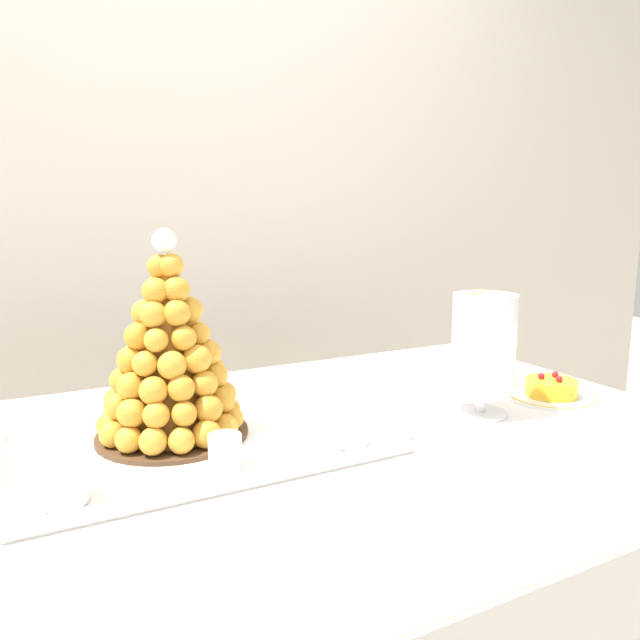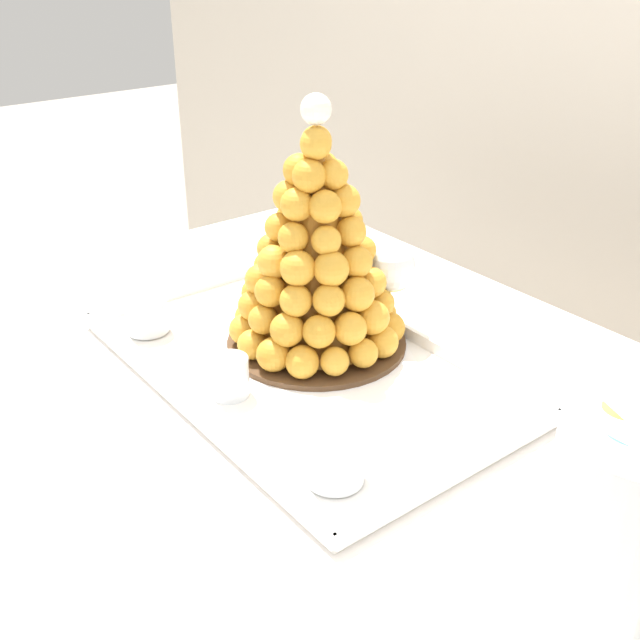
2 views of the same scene
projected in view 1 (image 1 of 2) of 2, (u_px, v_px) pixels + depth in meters
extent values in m
cube|color=silver|center=(155.00, 194.00, 1.90)|extent=(4.80, 0.10, 2.50)
cylinder|color=brown|center=(447.00, 490.00, 1.72)|extent=(0.04, 0.04, 0.78)
cube|color=brown|center=(306.00, 446.00, 1.02)|extent=(1.41, 0.89, 0.02)
cube|color=white|center=(306.00, 439.00, 1.02)|extent=(1.47, 0.95, 0.00)
cube|color=white|center=(222.00, 438.00, 1.47)|extent=(1.47, 0.01, 0.32)
cube|color=white|center=(588.00, 451.00, 1.38)|extent=(0.01, 0.95, 0.32)
cube|color=white|center=(203.00, 446.00, 0.98)|extent=(0.59, 0.35, 0.01)
cube|color=white|center=(239.00, 482.00, 0.82)|extent=(0.59, 0.01, 0.02)
cube|color=white|center=(177.00, 409.00, 1.13)|extent=(0.59, 0.01, 0.02)
cube|color=white|center=(357.00, 412.00, 1.11)|extent=(0.01, 0.35, 0.02)
cylinder|color=white|center=(203.00, 444.00, 0.97)|extent=(0.32, 0.32, 0.00)
cylinder|color=#4C331E|center=(173.00, 434.00, 1.01)|extent=(0.25, 0.25, 0.01)
cone|color=#BB7B25|center=(169.00, 346.00, 0.98)|extent=(0.17, 0.17, 0.30)
sphere|color=gold|center=(229.00, 410.00, 1.05)|extent=(0.04, 0.04, 0.04)
sphere|color=gold|center=(218.00, 404.00, 1.08)|extent=(0.04, 0.04, 0.04)
sphere|color=gold|center=(199.00, 401.00, 1.10)|extent=(0.05, 0.05, 0.05)
sphere|color=gold|center=(177.00, 400.00, 1.10)|extent=(0.04, 0.04, 0.04)
sphere|color=gold|center=(153.00, 404.00, 1.09)|extent=(0.04, 0.04, 0.04)
sphere|color=gold|center=(132.00, 409.00, 1.06)|extent=(0.04, 0.04, 0.04)
sphere|color=gold|center=(116.00, 416.00, 1.02)|extent=(0.04, 0.04, 0.04)
sphere|color=gold|center=(109.00, 425.00, 0.98)|extent=(0.04, 0.04, 0.04)
sphere|color=gold|center=(113.00, 434.00, 0.94)|extent=(0.04, 0.04, 0.04)
sphere|color=gold|center=(129.00, 440.00, 0.91)|extent=(0.04, 0.04, 0.04)
sphere|color=gold|center=(153.00, 441.00, 0.90)|extent=(0.04, 0.04, 0.04)
sphere|color=gold|center=(181.00, 441.00, 0.91)|extent=(0.04, 0.04, 0.04)
sphere|color=gold|center=(207.00, 434.00, 0.93)|extent=(0.05, 0.05, 0.05)
sphere|color=gold|center=(225.00, 427.00, 0.97)|extent=(0.04, 0.04, 0.04)
sphere|color=gold|center=(232.00, 418.00, 1.01)|extent=(0.04, 0.04, 0.04)
sphere|color=gold|center=(214.00, 387.00, 1.06)|extent=(0.05, 0.05, 0.05)
sphere|color=gold|center=(195.00, 383.00, 1.08)|extent=(0.04, 0.04, 0.04)
sphere|color=gold|center=(172.00, 385.00, 1.08)|extent=(0.05, 0.05, 0.05)
sphere|color=gold|center=(149.00, 387.00, 1.06)|extent=(0.04, 0.04, 0.04)
sphere|color=gold|center=(129.00, 392.00, 1.03)|extent=(0.04, 0.04, 0.04)
sphere|color=gold|center=(117.00, 399.00, 0.99)|extent=(0.04, 0.04, 0.04)
sphere|color=gold|center=(118.00, 406.00, 0.95)|extent=(0.04, 0.04, 0.04)
sphere|color=gold|center=(132.00, 413.00, 0.92)|extent=(0.05, 0.05, 0.05)
sphere|color=gold|center=(156.00, 415.00, 0.91)|extent=(0.04, 0.04, 0.04)
sphere|color=gold|center=(184.00, 414.00, 0.92)|extent=(0.04, 0.04, 0.04)
sphere|color=gold|center=(208.00, 409.00, 0.95)|extent=(0.05, 0.05, 0.05)
sphere|color=gold|center=(222.00, 400.00, 0.98)|extent=(0.04, 0.04, 0.04)
sphere|color=gold|center=(224.00, 394.00, 1.03)|extent=(0.04, 0.04, 0.04)
sphere|color=gold|center=(196.00, 366.00, 1.06)|extent=(0.04, 0.04, 0.04)
sphere|color=gold|center=(173.00, 365.00, 1.06)|extent=(0.04, 0.04, 0.04)
sphere|color=gold|center=(149.00, 369.00, 1.04)|extent=(0.04, 0.04, 0.04)
sphere|color=gold|center=(130.00, 373.00, 1.01)|extent=(0.05, 0.05, 0.05)
sphere|color=gold|center=(123.00, 380.00, 0.97)|extent=(0.04, 0.04, 0.04)
sphere|color=gold|center=(131.00, 386.00, 0.93)|extent=(0.05, 0.05, 0.05)
sphere|color=gold|center=(153.00, 391.00, 0.92)|extent=(0.04, 0.04, 0.04)
sphere|color=gold|center=(181.00, 388.00, 0.92)|extent=(0.04, 0.04, 0.04)
sphere|color=gold|center=(205.00, 384.00, 0.95)|extent=(0.04, 0.04, 0.04)
sphere|color=gold|center=(216.00, 376.00, 0.99)|extent=(0.04, 0.04, 0.04)
sphere|color=gold|center=(212.00, 370.00, 1.03)|extent=(0.05, 0.05, 0.05)
sphere|color=gold|center=(180.00, 347.00, 1.05)|extent=(0.04, 0.04, 0.04)
sphere|color=gold|center=(155.00, 348.00, 1.03)|extent=(0.05, 0.05, 0.05)
sphere|color=gold|center=(135.00, 354.00, 1.00)|extent=(0.04, 0.04, 0.04)
sphere|color=gold|center=(131.00, 360.00, 0.96)|extent=(0.05, 0.05, 0.05)
sphere|color=gold|center=(145.00, 364.00, 0.93)|extent=(0.04, 0.04, 0.04)
sphere|color=gold|center=(172.00, 365.00, 0.93)|extent=(0.05, 0.05, 0.05)
sphere|color=gold|center=(197.00, 359.00, 0.95)|extent=(0.05, 0.05, 0.05)
sphere|color=gold|center=(207.00, 353.00, 0.99)|extent=(0.05, 0.05, 0.05)
sphere|color=gold|center=(200.00, 349.00, 1.03)|extent=(0.04, 0.04, 0.04)
sphere|color=gold|center=(167.00, 329.00, 1.02)|extent=(0.04, 0.04, 0.04)
sphere|color=gold|center=(144.00, 331.00, 0.99)|extent=(0.04, 0.04, 0.04)
sphere|color=gold|center=(138.00, 336.00, 0.95)|extent=(0.04, 0.04, 0.04)
sphere|color=gold|center=(156.00, 340.00, 0.93)|extent=(0.04, 0.04, 0.04)
sphere|color=gold|center=(184.00, 338.00, 0.94)|extent=(0.04, 0.04, 0.04)
sphere|color=gold|center=(199.00, 334.00, 0.98)|extent=(0.04, 0.04, 0.04)
sphere|color=gold|center=(190.00, 329.00, 1.02)|extent=(0.04, 0.04, 0.04)
sphere|color=gold|center=(159.00, 308.00, 1.00)|extent=(0.04, 0.04, 0.04)
sphere|color=gold|center=(145.00, 313.00, 0.97)|extent=(0.04, 0.04, 0.04)
sphere|color=gold|center=(153.00, 314.00, 0.94)|extent=(0.04, 0.04, 0.04)
sphere|color=gold|center=(177.00, 313.00, 0.94)|extent=(0.04, 0.04, 0.04)
sphere|color=gold|center=(190.00, 310.00, 0.98)|extent=(0.04, 0.04, 0.04)
sphere|color=gold|center=(181.00, 308.00, 1.00)|extent=(0.04, 0.04, 0.04)
sphere|color=gold|center=(156.00, 288.00, 0.98)|extent=(0.04, 0.04, 0.04)
sphere|color=gold|center=(155.00, 291.00, 0.94)|extent=(0.04, 0.04, 0.04)
sphere|color=gold|center=(177.00, 290.00, 0.95)|extent=(0.04, 0.04, 0.04)
sphere|color=gold|center=(177.00, 288.00, 0.98)|extent=(0.04, 0.04, 0.04)
sphere|color=gold|center=(159.00, 267.00, 0.96)|extent=(0.04, 0.04, 0.04)
sphere|color=gold|center=(171.00, 266.00, 0.96)|extent=(0.04, 0.04, 0.04)
sphere|color=white|center=(164.00, 240.00, 0.95)|extent=(0.04, 0.04, 0.04)
cylinder|color=silver|center=(64.00, 485.00, 0.77)|extent=(0.06, 0.06, 0.05)
cylinder|color=#F4EAC6|center=(64.00, 495.00, 0.77)|extent=(0.05, 0.05, 0.02)
cylinder|color=white|center=(63.00, 482.00, 0.77)|extent=(0.05, 0.05, 0.01)
sphere|color=brown|center=(57.00, 478.00, 0.76)|extent=(0.02, 0.02, 0.02)
cylinder|color=silver|center=(225.00, 452.00, 0.87)|extent=(0.05, 0.05, 0.05)
cylinder|color=gold|center=(225.00, 461.00, 0.88)|extent=(0.04, 0.04, 0.02)
cylinder|color=#EAC166|center=(225.00, 449.00, 0.87)|extent=(0.04, 0.04, 0.02)
sphere|color=brown|center=(227.00, 442.00, 0.87)|extent=(0.01, 0.01, 0.01)
cylinder|color=silver|center=(349.00, 429.00, 0.97)|extent=(0.06, 0.06, 0.05)
cylinder|color=#F4EAC6|center=(349.00, 437.00, 0.97)|extent=(0.06, 0.06, 0.02)
cylinder|color=white|center=(349.00, 426.00, 0.97)|extent=(0.06, 0.06, 0.02)
sphere|color=brown|center=(346.00, 419.00, 0.97)|extent=(0.02, 0.02, 0.02)
cylinder|color=white|center=(480.00, 413.00, 1.14)|extent=(0.10, 0.10, 0.01)
cylinder|color=white|center=(481.00, 398.00, 1.14)|extent=(0.02, 0.02, 0.05)
cylinder|color=white|center=(484.00, 340.00, 1.12)|extent=(0.12, 0.12, 0.18)
cylinder|color=#E54C47|center=(486.00, 376.00, 1.14)|extent=(0.06, 0.05, 0.06)
cylinder|color=#D199D8|center=(472.00, 375.00, 1.14)|extent=(0.05, 0.05, 0.05)
cylinder|color=#F9A54C|center=(486.00, 379.00, 1.11)|extent=(0.06, 0.04, 0.05)
cylinder|color=#D199D8|center=(487.00, 363.00, 1.15)|extent=(0.05, 0.05, 0.03)
cylinder|color=#F9A54C|center=(471.00, 365.00, 1.13)|extent=(0.05, 0.05, 0.05)
cylinder|color=brown|center=(479.00, 370.00, 1.10)|extent=(0.04, 0.04, 0.03)
cylinder|color=yellow|center=(495.00, 367.00, 1.12)|extent=(0.05, 0.04, 0.05)
cylinder|color=brown|center=(475.00, 353.00, 1.15)|extent=(0.05, 0.05, 0.04)
cylinder|color=#D199D8|center=(475.00, 358.00, 1.10)|extent=(0.06, 0.05, 0.05)
cylinder|color=#E54C47|center=(494.00, 357.00, 1.11)|extent=(0.05, 0.04, 0.03)
cylinder|color=#E54C47|center=(472.00, 343.00, 1.14)|extent=(0.05, 0.05, 0.03)
cylinder|color=#72B2E0|center=(481.00, 347.00, 1.10)|extent=(0.04, 0.04, 0.02)
cylinder|color=#E54C47|center=(490.00, 345.00, 1.12)|extent=(0.05, 0.05, 0.05)
cylinder|color=yellow|center=(477.00, 334.00, 1.12)|extent=(0.05, 0.04, 0.05)
cylinder|color=pink|center=(493.00, 338.00, 1.09)|extent=(0.05, 0.05, 0.05)
cylinder|color=#D199D8|center=(487.00, 334.00, 1.12)|extent=(0.06, 0.05, 0.06)
cylinder|color=#F9A54C|center=(470.00, 325.00, 1.10)|extent=(0.05, 0.04, 0.05)
cylinder|color=yellow|center=(497.00, 326.00, 1.09)|extent=(0.04, 0.04, 0.03)
cylinder|color=brown|center=(498.00, 323.00, 1.12)|extent=(0.05, 0.05, 0.03)
cylinder|color=brown|center=(481.00, 323.00, 1.13)|extent=(0.05, 0.04, 0.05)
cylinder|color=#D199D8|center=(483.00, 315.00, 1.09)|extent=(0.06, 0.04, 0.06)
cylinder|color=#F9A54C|center=(499.00, 313.00, 1.11)|extent=(0.05, 0.05, 0.05)
cylinder|color=#D199D8|center=(477.00, 311.00, 1.13)|extent=(0.04, 0.04, 0.04)
cylinder|color=#72B2E0|center=(487.00, 304.00, 1.09)|extent=(0.05, 0.05, 0.04)
cylinder|color=pink|center=(493.00, 303.00, 1.10)|extent=(0.05, 0.05, 0.05)
cylinder|color=#9ED860|center=(479.00, 300.00, 1.13)|extent=(0.06, 0.04, 0.06)
cylinder|color=#F9A54C|center=(471.00, 303.00, 1.10)|extent=(0.05, 0.04, 0.05)
cylinder|color=white|center=(550.00, 397.00, 1.24)|extent=(0.18, 0.18, 0.01)
torus|color=gold|center=(550.00, 395.00, 1.24)|extent=(0.18, 0.18, 0.00)
cylinder|color=yellow|center=(551.00, 387.00, 1.24)|extent=(0.11, 0.11, 0.04)
sphere|color=#A51923|center=(555.00, 374.00, 1.25)|extent=(0.01, 0.01, 0.01)
sphere|color=#A51923|center=(541.00, 376.00, 1.24)|extent=(0.01, 0.01, 0.01)
sphere|color=#A51923|center=(559.00, 379.00, 1.21)|extent=(0.01, 0.01, 0.01)
cylinder|color=silver|center=(179.00, 418.00, 1.11)|extent=(0.06, 0.06, 0.00)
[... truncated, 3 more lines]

